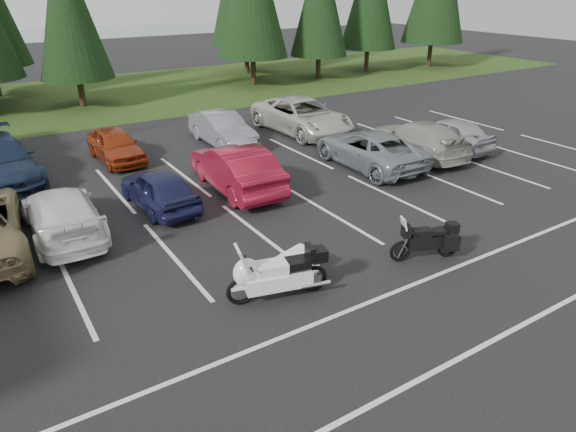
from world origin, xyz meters
The scene contains 17 objects.
ground centered at (0.00, 0.00, 0.00)m, with size 120.00×120.00×0.00m, color black.
grass_strip centered at (0.00, 24.00, 0.01)m, with size 80.00×16.00×0.01m, color #223912.
lake_water centered at (4.00, 55.00, 0.00)m, with size 70.00×50.00×0.02m, color gray.
stall_markings centered at (0.00, 2.00, 0.00)m, with size 32.00×16.00×0.01m, color silver.
conifer_5 centered at (0.00, 21.60, 5.63)m, with size 4.14×4.14×9.63m.
car_near_3 centered at (-4.40, 4.11, 0.70)m, with size 1.95×4.79×1.39m, color white.
car_near_4 centered at (-1.31, 4.55, 0.67)m, with size 1.58×3.92×1.34m, color #1C1E47.
car_near_5 centered at (1.60, 4.64, 0.82)m, with size 1.74×4.98×1.64m, color maroon.
car_near_6 centered at (7.34, 4.03, 0.73)m, with size 2.42×5.26×1.46m, color gray.
car_near_7 centered at (10.01, 4.00, 0.74)m, with size 2.08×5.12×1.49m, color #9F9B92.
car_near_8 centered at (11.88, 3.92, 0.71)m, with size 1.69×4.19×1.43m, color #AAA9AE.
car_far_2 centered at (-1.15, 10.26, 0.67)m, with size 1.59×3.94×1.34m, color #943212.
car_far_3 centered at (3.64, 9.96, 0.73)m, with size 1.55×4.46×1.47m, color gray.
car_far_4 centered at (7.86, 9.72, 0.83)m, with size 2.75×5.96×1.66m, color beige.
touring_motorcycle centered at (-0.79, -2.15, 0.77)m, with size 2.77×0.85×1.54m, color white, non-canonical shape.
cargo_trailer centered at (0.15, -1.59, 0.33)m, with size 1.43×0.80×0.66m, color white, non-canonical shape.
adventure_motorcycle centered at (3.54, -2.69, 0.66)m, with size 2.18×0.76×1.33m, color black, non-canonical shape.
Camera 1 is at (-6.17, -11.05, 6.98)m, focal length 32.00 mm.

